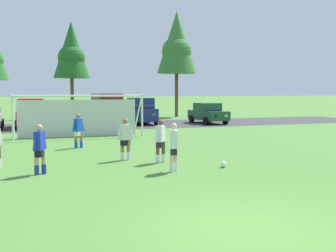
{
  "coord_description": "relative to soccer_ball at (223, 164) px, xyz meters",
  "views": [
    {
      "loc": [
        -4.1,
        -6.9,
        2.69
      ],
      "look_at": [
        1.79,
        9.8,
        1.2
      ],
      "focal_mm": 43.92,
      "sensor_mm": 36.0,
      "label": 1
    }
  ],
  "objects": [
    {
      "name": "player_trailing_back",
      "position": [
        -1.78,
        1.72,
        0.71
      ],
      "size": [
        0.6,
        0.56,
        1.64
      ],
      "color": "brown",
      "rests_on": "ground"
    },
    {
      "name": "parked_car_slot_center_right",
      "position": [
        2.6,
        20.09,
        1.0
      ],
      "size": [
        2.37,
        4.72,
        2.16
      ],
      "color": "navy",
      "rests_on": "ground"
    },
    {
      "name": "parked_car_slot_left",
      "position": [
        -6.09,
        19.15,
        1.0
      ],
      "size": [
        2.31,
        4.69,
        2.16
      ],
      "color": "red",
      "rests_on": "ground"
    },
    {
      "name": "parked_car_slot_center",
      "position": [
        -0.28,
        19.92,
        1.23
      ],
      "size": [
        2.24,
        4.82,
        2.52
      ],
      "color": "maroon",
      "rests_on": "ground"
    },
    {
      "name": "tree_center_back",
      "position": [
        -1.87,
        30.18,
        6.61
      ],
      "size": [
        3.67,
        3.67,
        9.78
      ],
      "color": "brown",
      "rests_on": "ground"
    },
    {
      "name": "parked_car_slot_center_left",
      "position": [
        -2.89,
        18.85,
        0.77
      ],
      "size": [
        2.15,
        4.26,
        1.72
      ],
      "color": "black",
      "rests_on": "ground"
    },
    {
      "name": "parking_lot_strip",
      "position": [
        -2.54,
        19.52,
        -0.11
      ],
      "size": [
        52.0,
        8.4,
        0.01
      ],
      "primitive_type": "cube",
      "color": "#3D3D3F",
      "rests_on": "ground"
    },
    {
      "name": "tree_mid_right",
      "position": [
        8.79,
        28.1,
        7.51
      ],
      "size": [
        4.15,
        4.15,
        11.08
      ],
      "color": "brown",
      "rests_on": "ground"
    },
    {
      "name": "player_winger_left",
      "position": [
        -2.9,
        2.73,
        0.71
      ],
      "size": [
        0.74,
        0.36,
        1.64
      ],
      "color": "#936B4C",
      "rests_on": "ground"
    },
    {
      "name": "soccer_goal",
      "position": [
        -3.54,
        11.76,
        1.18
      ],
      "size": [
        7.44,
        1.99,
        2.57
      ],
      "color": "white",
      "rests_on": "ground"
    },
    {
      "name": "player_midfield_center",
      "position": [
        -1.92,
        -0.11,
        0.71
      ],
      "size": [
        0.4,
        0.69,
        1.64
      ],
      "color": "beige",
      "rests_on": "ground"
    },
    {
      "name": "soccer_ball",
      "position": [
        0.0,
        0.0,
        0.0
      ],
      "size": [
        0.22,
        0.22,
        0.22
      ],
      "color": "white",
      "rests_on": "ground"
    },
    {
      "name": "player_striker_near",
      "position": [
        -4.19,
        6.87,
        0.71
      ],
      "size": [
        0.65,
        0.5,
        1.64
      ],
      "color": "#936B4C",
      "rests_on": "ground"
    },
    {
      "name": "parked_car_slot_right",
      "position": [
        8.05,
        18.59,
        0.77
      ],
      "size": [
        2.26,
        4.31,
        1.72
      ],
      "color": "#194C2D",
      "rests_on": "ground"
    },
    {
      "name": "ground_plane",
      "position": [
        -2.54,
        8.99,
        -0.11
      ],
      "size": [
        400.0,
        400.0,
        0.0
      ],
      "primitive_type": "plane",
      "color": "#518438"
    },
    {
      "name": "player_winger_right",
      "position": [
        -6.17,
        0.91,
        0.71
      ],
      "size": [
        0.49,
        0.65,
        1.64
      ],
      "color": "tan",
      "rests_on": "ground"
    }
  ]
}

